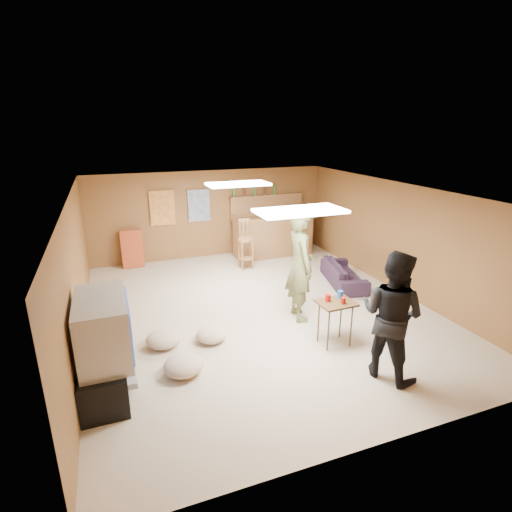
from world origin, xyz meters
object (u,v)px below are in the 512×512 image
object	(u,v)px
tv_body	(103,328)
tray_table	(335,323)
person_olive	(300,265)
bar_counter	(273,235)
sofa	(344,273)
person_black	(392,315)

from	to	relation	value
tv_body	tray_table	world-z (taller)	tv_body
tv_body	person_olive	xyz separation A→B (m)	(3.20, 1.02, 0.08)
bar_counter	person_olive	xyz separation A→B (m)	(-0.95, -3.43, 0.43)
bar_counter	tray_table	world-z (taller)	bar_counter
bar_counter	sofa	world-z (taller)	bar_counter
person_black	tray_table	distance (m)	1.11
person_olive	person_black	size ratio (longest dim) A/B	1.10
tv_body	sofa	size ratio (longest dim) A/B	0.70
bar_counter	person_black	size ratio (longest dim) A/B	1.12
tray_table	sofa	bearing A→B (deg)	54.43
person_olive	person_black	xyz separation A→B (m)	(0.37, -1.97, -0.08)
person_olive	tray_table	distance (m)	1.20
person_black	sofa	distance (m)	3.36
tv_body	person_olive	world-z (taller)	person_olive
tray_table	tv_body	bearing A→B (deg)	179.82
sofa	tray_table	size ratio (longest dim) A/B	2.18
person_olive	person_black	distance (m)	2.00
tv_body	person_black	bearing A→B (deg)	-14.89
tv_body	bar_counter	bearing A→B (deg)	47.00
tray_table	person_black	bearing A→B (deg)	-74.80
person_olive	tray_table	bearing A→B (deg)	-167.69
bar_counter	person_olive	size ratio (longest dim) A/B	1.02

